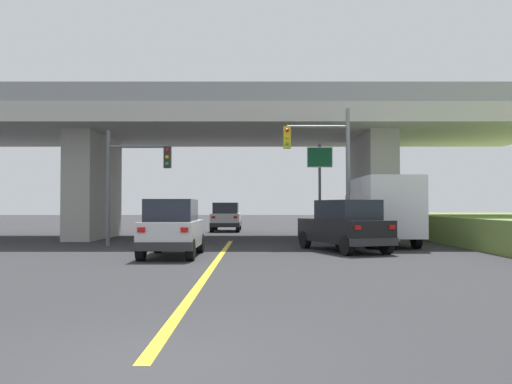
{
  "coord_description": "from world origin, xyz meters",
  "views": [
    {
      "loc": [
        1.28,
        -6.22,
        1.79
      ],
      "look_at": [
        1.32,
        18.78,
        2.42
      ],
      "focal_mm": 38.88,
      "sensor_mm": 36.0,
      "label": 1
    }
  ],
  "objects_px": {
    "box_truck": "(381,210)",
    "traffic_signal_farside": "(129,173)",
    "highway_sign": "(319,171)",
    "suv_crossing": "(344,226)",
    "suv_lead": "(171,228)",
    "sedan_oncoming": "(225,217)",
    "traffic_signal_nearside": "(326,160)"
  },
  "relations": [
    {
      "from": "suv_crossing",
      "to": "box_truck",
      "type": "bearing_deg",
      "value": 37.58
    },
    {
      "from": "suv_lead",
      "to": "box_truck",
      "type": "height_order",
      "value": "box_truck"
    },
    {
      "from": "suv_crossing",
      "to": "traffic_signal_farside",
      "type": "bearing_deg",
      "value": 143.83
    },
    {
      "from": "box_truck",
      "to": "highway_sign",
      "type": "xyz_separation_m",
      "value": [
        -2.47,
        3.24,
        1.98
      ]
    },
    {
      "from": "traffic_signal_nearside",
      "to": "traffic_signal_farside",
      "type": "bearing_deg",
      "value": 177.04
    },
    {
      "from": "traffic_signal_nearside",
      "to": "suv_lead",
      "type": "bearing_deg",
      "value": -142.64
    },
    {
      "from": "traffic_signal_nearside",
      "to": "traffic_signal_farside",
      "type": "distance_m",
      "value": 8.74
    },
    {
      "from": "suv_crossing",
      "to": "sedan_oncoming",
      "type": "relative_size",
      "value": 1.08
    },
    {
      "from": "suv_lead",
      "to": "sedan_oncoming",
      "type": "height_order",
      "value": "same"
    },
    {
      "from": "suv_lead",
      "to": "box_truck",
      "type": "bearing_deg",
      "value": 33.51
    },
    {
      "from": "traffic_signal_nearside",
      "to": "highway_sign",
      "type": "xyz_separation_m",
      "value": [
        0.18,
        4.38,
        -0.2
      ]
    },
    {
      "from": "box_truck",
      "to": "suv_lead",
      "type": "bearing_deg",
      "value": -146.49
    },
    {
      "from": "box_truck",
      "to": "suv_crossing",
      "type": "bearing_deg",
      "value": -123.26
    },
    {
      "from": "box_truck",
      "to": "traffic_signal_farside",
      "type": "xyz_separation_m",
      "value": [
        -11.36,
        -0.69,
        1.64
      ]
    },
    {
      "from": "sedan_oncoming",
      "to": "traffic_signal_nearside",
      "type": "height_order",
      "value": "traffic_signal_nearside"
    },
    {
      "from": "box_truck",
      "to": "traffic_signal_farside",
      "type": "relative_size",
      "value": 1.31
    },
    {
      "from": "suv_crossing",
      "to": "highway_sign",
      "type": "height_order",
      "value": "highway_sign"
    },
    {
      "from": "sedan_oncoming",
      "to": "traffic_signal_farside",
      "type": "height_order",
      "value": "traffic_signal_farside"
    },
    {
      "from": "traffic_signal_farside",
      "to": "suv_crossing",
      "type": "bearing_deg",
      "value": -17.01
    },
    {
      "from": "suv_lead",
      "to": "traffic_signal_nearside",
      "type": "distance_m",
      "value": 8.11
    },
    {
      "from": "traffic_signal_farside",
      "to": "suv_lead",
      "type": "bearing_deg",
      "value": -62.44
    },
    {
      "from": "sedan_oncoming",
      "to": "traffic_signal_farside",
      "type": "distance_m",
      "value": 15.29
    },
    {
      "from": "traffic_signal_nearside",
      "to": "sedan_oncoming",
      "type": "bearing_deg",
      "value": 109.01
    },
    {
      "from": "traffic_signal_farside",
      "to": "highway_sign",
      "type": "xyz_separation_m",
      "value": [
        8.89,
        3.93,
        0.35
      ]
    },
    {
      "from": "sedan_oncoming",
      "to": "suv_crossing",
      "type": "bearing_deg",
      "value": -72.25
    },
    {
      "from": "suv_lead",
      "to": "box_truck",
      "type": "xyz_separation_m",
      "value": [
        8.71,
        5.77,
        0.6
      ]
    },
    {
      "from": "suv_lead",
      "to": "suv_crossing",
      "type": "height_order",
      "value": "same"
    },
    {
      "from": "highway_sign",
      "to": "box_truck",
      "type": "bearing_deg",
      "value": -52.68
    },
    {
      "from": "traffic_signal_farside",
      "to": "highway_sign",
      "type": "relative_size",
      "value": 1.04
    },
    {
      "from": "suv_lead",
      "to": "traffic_signal_nearside",
      "type": "xyz_separation_m",
      "value": [
        6.06,
        4.63,
        2.78
      ]
    },
    {
      "from": "box_truck",
      "to": "sedan_oncoming",
      "type": "height_order",
      "value": "box_truck"
    },
    {
      "from": "suv_lead",
      "to": "traffic_signal_farside",
      "type": "height_order",
      "value": "traffic_signal_farside"
    }
  ]
}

